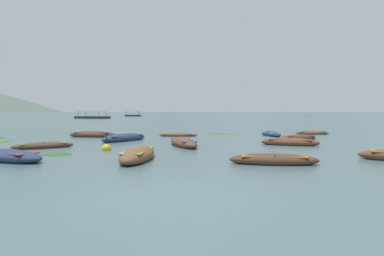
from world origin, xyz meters
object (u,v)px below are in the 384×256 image
rowboat_0 (43,146)px  rowboat_6 (124,138)px  rowboat_9 (178,135)px  ferry_0 (92,117)px  rowboat_11 (274,160)px  rowboat_12 (271,134)px  rowboat_3 (138,155)px  rowboat_7 (183,143)px  rowboat_10 (7,156)px  mooring_buoy (107,148)px  rowboat_5 (312,133)px  rowboat_1 (298,138)px  ferry_1 (133,115)px  rowboat_4 (93,135)px  rowboat_8 (290,142)px

rowboat_0 → rowboat_6: bearing=54.6°
rowboat_9 → ferry_0: (-34.76, 70.54, 0.31)m
rowboat_9 → rowboat_11: bearing=-69.4°
rowboat_12 → ferry_0: (-43.18, 69.50, 0.28)m
rowboat_6 → rowboat_3: bearing=-71.0°
rowboat_12 → rowboat_7: bearing=-128.3°
rowboat_10 → mooring_buoy: mooring_buoy is taller
rowboat_0 → rowboat_7: size_ratio=0.76×
ferry_0 → rowboat_5: bearing=-54.8°
rowboat_1 → rowboat_3: 14.58m
rowboat_1 → ferry_0: size_ratio=0.29×
rowboat_7 → rowboat_10: rowboat_7 is taller
rowboat_10 → ferry_1: size_ratio=0.60×
rowboat_6 → rowboat_12: rowboat_6 is taller
rowboat_0 → ferry_0: ferry_0 is taller
rowboat_3 → rowboat_10: size_ratio=0.93×
rowboat_4 → rowboat_12: (15.74, 2.37, -0.04)m
rowboat_11 → mooring_buoy: bearing=153.8°
rowboat_4 → rowboat_8: size_ratio=1.14×
rowboat_7 → rowboat_11: 8.12m
ferry_0 → mooring_buoy: 87.24m
rowboat_4 → mooring_buoy: mooring_buoy is taller
rowboat_0 → ferry_0: bearing=108.9°
rowboat_5 → rowboat_12: size_ratio=0.88×
ferry_1 → rowboat_5: bearing=-67.8°
rowboat_4 → rowboat_8: bearing=-20.7°
rowboat_7 → mooring_buoy: 4.90m
rowboat_3 → ferry_0: 91.38m
rowboat_7 → rowboat_8: bearing=7.9°
rowboat_4 → mooring_buoy: bearing=-65.2°
rowboat_3 → rowboat_1: bearing=46.5°
rowboat_7 → mooring_buoy: (-4.18, -2.57, -0.10)m
rowboat_3 → rowboat_8: 11.00m
rowboat_10 → rowboat_9: bearing=67.1°
rowboat_7 → mooring_buoy: bearing=-148.4°
rowboat_6 → rowboat_12: 13.35m
rowboat_11 → ferry_1: bearing=106.5°
rowboat_7 → rowboat_10: (-7.41, -6.57, -0.01)m
rowboat_6 → rowboat_10: 10.26m
rowboat_6 → rowboat_7: (4.79, -3.35, -0.00)m
rowboat_5 → mooring_buoy: 21.03m
rowboat_5 → rowboat_12: rowboat_12 is taller
rowboat_11 → rowboat_9: bearing=110.6°
rowboat_3 → rowboat_8: size_ratio=1.08×
rowboat_10 → ferry_0: bearing=108.5°
rowboat_10 → rowboat_8: bearing=27.7°
rowboat_9 → ferry_1: 119.43m
rowboat_8 → rowboat_6: bearing=168.5°
rowboat_0 → rowboat_10: rowboat_10 is taller
rowboat_6 → rowboat_9: size_ratio=1.25×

